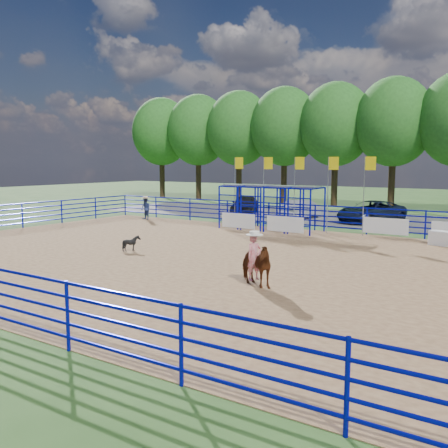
{
  "coord_description": "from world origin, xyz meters",
  "views": [
    {
      "loc": [
        11.25,
        -16.6,
        3.94
      ],
      "look_at": [
        -0.34,
        1.0,
        1.3
      ],
      "focal_mm": 40.0,
      "sensor_mm": 36.0,
      "label": 1
    }
  ],
  "objects": [
    {
      "name": "ground",
      "position": [
        0.0,
        0.0,
        0.0
      ],
      "size": [
        120.0,
        120.0,
        0.0
      ],
      "primitive_type": "plane",
      "color": "#3A6227",
      "rests_on": "ground"
    },
    {
      "name": "arena_dirt",
      "position": [
        0.0,
        0.0,
        0.01
      ],
      "size": [
        30.0,
        20.0,
        0.02
      ],
      "primitive_type": "cube",
      "color": "#99724C",
      "rests_on": "ground"
    },
    {
      "name": "gravel_strip",
      "position": [
        0.0,
        17.0,
        0.01
      ],
      "size": [
        40.0,
        10.0,
        0.01
      ],
      "primitive_type": "cube",
      "color": "gray",
      "rests_on": "ground"
    },
    {
      "name": "announcer_table",
      "position": [
        7.19,
        8.35,
        0.36
      ],
      "size": [
        1.37,
        0.85,
        0.68
      ],
      "primitive_type": "cube",
      "rotation": [
        0.0,
        0.0,
        -0.21
      ],
      "color": "white",
      "rests_on": "arena_dirt"
    },
    {
      "name": "horse_and_rider",
      "position": [
        3.55,
        -3.16,
        0.88
      ],
      "size": [
        1.82,
        1.36,
        2.49
      ],
      "color": "#5F2C13",
      "rests_on": "arena_dirt"
    },
    {
      "name": "calf",
      "position": [
        -4.06,
        -0.75,
        0.37
      ],
      "size": [
        0.74,
        0.68,
        0.7
      ],
      "primitive_type": "imported",
      "rotation": [
        0.0,
        0.0,
        1.77
      ],
      "color": "black",
      "rests_on": "arena_dirt"
    },
    {
      "name": "spectator_cowboy",
      "position": [
        -11.7,
        8.59,
        0.81
      ],
      "size": [
        0.83,
        0.71,
        1.55
      ],
      "color": "navy",
      "rests_on": "arena_dirt"
    },
    {
      "name": "car_a",
      "position": [
        -8.0,
        15.49,
        0.72
      ],
      "size": [
        3.08,
        4.52,
        1.43
      ],
      "primitive_type": "imported",
      "rotation": [
        0.0,
        0.0,
        0.37
      ],
      "color": "black",
      "rests_on": "gravel_strip"
    },
    {
      "name": "car_b",
      "position": [
        -3.2,
        15.34,
        0.66
      ],
      "size": [
        2.09,
        4.12,
        1.3
      ],
      "primitive_type": "imported",
      "rotation": [
        0.0,
        0.0,
        2.95
      ],
      "color": "#96999F",
      "rests_on": "gravel_strip"
    },
    {
      "name": "car_c",
      "position": [
        1.5,
        15.68,
        0.71
      ],
      "size": [
        3.98,
        5.52,
        1.4
      ],
      "primitive_type": "imported",
      "rotation": [
        0.0,
        0.0,
        -0.37
      ],
      "color": "#151C34",
      "rests_on": "gravel_strip"
    },
    {
      "name": "perimeter_fence",
      "position": [
        0.0,
        0.0,
        0.75
      ],
      "size": [
        30.1,
        20.1,
        1.5
      ],
      "color": "#080DBB",
      "rests_on": "ground"
    },
    {
      "name": "chute_assembly",
      "position": [
        -1.9,
        8.84,
        1.26
      ],
      "size": [
        19.32,
        2.41,
        4.2
      ],
      "color": "#080DBB",
      "rests_on": "ground"
    },
    {
      "name": "treeline",
      "position": [
        0.0,
        26.0,
        7.53
      ],
      "size": [
        56.4,
        6.4,
        11.24
      ],
      "color": "#3F2B19",
      "rests_on": "ground"
    }
  ]
}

